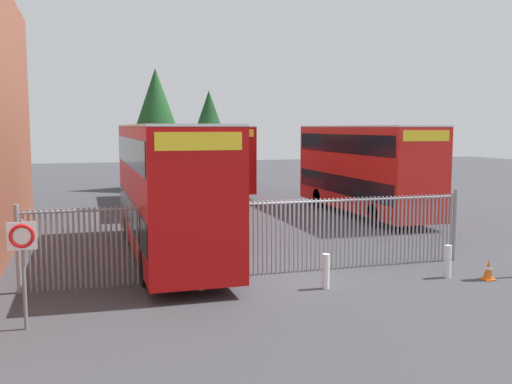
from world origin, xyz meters
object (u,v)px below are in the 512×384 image
(double_decker_bus_behind_fence_left, at_px, (363,166))
(speed_limit_sign_post, at_px, (23,249))
(double_decker_bus_behind_fence_right, at_px, (181,162))
(traffic_cone_by_gate, at_px, (488,270))
(bollard_near_right, at_px, (448,261))
(double_decker_bus_far_back, at_px, (216,156))
(bollard_center_front, at_px, (326,271))
(double_decker_bus_near_gate, at_px, (168,185))
(bollard_near_left, at_px, (201,272))

(double_decker_bus_behind_fence_left, height_order, speed_limit_sign_post, double_decker_bus_behind_fence_left)
(double_decker_bus_behind_fence_right, bearing_deg, traffic_cone_by_gate, -72.33)
(traffic_cone_by_gate, bearing_deg, double_decker_bus_behind_fence_left, 79.47)
(double_decker_bus_behind_fence_right, xyz_separation_m, bollard_near_right, (4.86, -17.69, -1.95))
(double_decker_bus_behind_fence_right, height_order, double_decker_bus_far_back, same)
(traffic_cone_by_gate, bearing_deg, bollard_center_front, 173.94)
(double_decker_bus_near_gate, height_order, bollard_center_front, double_decker_bus_near_gate)
(double_decker_bus_behind_fence_right, bearing_deg, bollard_center_front, -86.72)
(bollard_center_front, xyz_separation_m, bollard_near_right, (3.84, 0.05, 0.00))
(bollard_center_front, relative_size, bollard_near_right, 1.00)
(double_decker_bus_behind_fence_right, height_order, bollard_near_left, double_decker_bus_behind_fence_right)
(double_decker_bus_far_back, bearing_deg, double_decker_bus_behind_fence_left, -69.48)
(double_decker_bus_behind_fence_left, relative_size, bollard_center_front, 11.38)
(double_decker_bus_behind_fence_left, distance_m, bollard_center_front, 13.83)
(bollard_near_left, relative_size, bollard_center_front, 1.00)
(bollard_near_right, bearing_deg, double_decker_bus_behind_fence_right, 105.35)
(double_decker_bus_far_back, xyz_separation_m, speed_limit_sign_post, (-9.88, -25.27, -0.65))
(double_decker_bus_behind_fence_left, height_order, double_decker_bus_far_back, same)
(double_decker_bus_behind_fence_left, bearing_deg, speed_limit_sign_post, -138.54)
(bollard_near_left, relative_size, speed_limit_sign_post, 0.40)
(double_decker_bus_far_back, bearing_deg, bollard_near_left, -103.67)
(double_decker_bus_near_gate, relative_size, double_decker_bus_behind_fence_right, 1.00)
(double_decker_bus_near_gate, bearing_deg, bollard_near_left, -86.58)
(double_decker_bus_behind_fence_right, relative_size, bollard_near_right, 11.38)
(bollard_near_right, distance_m, traffic_cone_by_gate, 1.12)
(double_decker_bus_far_back, distance_m, bollard_near_left, 24.05)
(double_decker_bus_near_gate, distance_m, bollard_near_left, 4.61)
(bollard_near_left, bearing_deg, double_decker_bus_far_back, 76.33)
(double_decker_bus_behind_fence_left, distance_m, bollard_near_left, 15.10)
(bollard_near_left, bearing_deg, bollard_near_right, -6.52)
(bollard_near_left, distance_m, speed_limit_sign_post, 4.83)
(speed_limit_sign_post, bearing_deg, double_decker_bus_far_back, 68.65)
(traffic_cone_by_gate, bearing_deg, double_decker_bus_far_back, 95.51)
(speed_limit_sign_post, bearing_deg, bollard_near_left, 25.15)
(bollard_center_front, relative_size, speed_limit_sign_post, 0.40)
(double_decker_bus_behind_fence_right, height_order, bollard_near_right, double_decker_bus_behind_fence_right)
(double_decker_bus_far_back, relative_size, bollard_near_right, 11.38)
(speed_limit_sign_post, bearing_deg, traffic_cone_by_gate, 2.84)
(bollard_center_front, bearing_deg, double_decker_bus_far_back, 84.28)
(double_decker_bus_behind_fence_left, distance_m, double_decker_bus_far_back, 13.27)
(bollard_near_left, bearing_deg, double_decker_bus_behind_fence_right, 82.47)
(double_decker_bus_far_back, height_order, bollard_near_left, double_decker_bus_far_back)
(double_decker_bus_near_gate, height_order, double_decker_bus_far_back, same)
(double_decker_bus_behind_fence_left, bearing_deg, bollard_near_right, -105.47)
(double_decker_bus_behind_fence_right, distance_m, bollard_near_right, 18.45)
(double_decker_bus_far_back, distance_m, traffic_cone_by_gate, 24.87)
(double_decker_bus_near_gate, xyz_separation_m, bollard_center_front, (3.50, -5.03, -1.95))
(double_decker_bus_near_gate, bearing_deg, bollard_center_front, -55.22)
(bollard_near_left, height_order, speed_limit_sign_post, speed_limit_sign_post)
(double_decker_bus_behind_fence_left, bearing_deg, traffic_cone_by_gate, -100.53)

